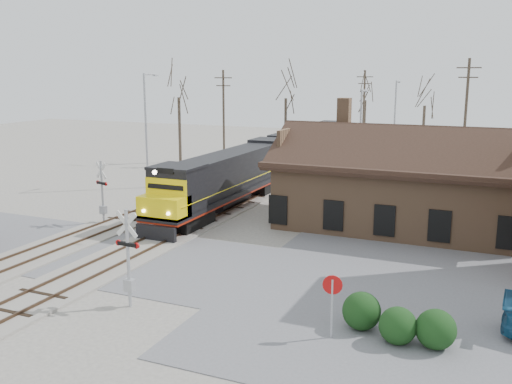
{
  "coord_description": "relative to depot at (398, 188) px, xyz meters",
  "views": [
    {
      "loc": [
        17.79,
        -23.69,
        9.53
      ],
      "look_at": [
        3.58,
        9.0,
        2.05
      ],
      "focal_mm": 40.0,
      "sensor_mm": 36.0,
      "label": 1
    }
  ],
  "objects": [
    {
      "name": "ground",
      "position": [
        -11.99,
        -12.0,
        -2.41
      ],
      "size": [
        140.0,
        140.0,
        0.0
      ],
      "primitive_type": "plane",
      "color": "#A8A398",
      "rests_on": "ground"
    },
    {
      "name": "road",
      "position": [
        -11.99,
        -12.0,
        -2.39
      ],
      "size": [
        60.0,
        9.0,
        0.03
      ],
      "primitive_type": "cube",
      "color": "slate",
      "rests_on": "ground"
    },
    {
      "name": "parking_lot",
      "position": [
        6.01,
        -8.0,
        -2.39
      ],
      "size": [
        22.0,
        26.0,
        0.03
      ],
      "primitive_type": "cube",
      "color": "slate",
      "rests_on": "ground"
    },
    {
      "name": "track_main",
      "position": [
        -11.99,
        3.0,
        -2.34
      ],
      "size": [
        3.4,
        90.0,
        0.24
      ],
      "color": "#A8A398",
      "rests_on": "ground"
    },
    {
      "name": "track_siding",
      "position": [
        -16.49,
        3.0,
        -2.34
      ],
      "size": [
        3.4,
        90.0,
        0.24
      ],
      "color": "#A8A398",
      "rests_on": "ground"
    },
    {
      "name": "depot",
      "position": [
        0.0,
        0.0,
        0.0
      ],
      "size": [
        15.2,
        9.31,
        7.9
      ],
      "color": "#876346",
      "rests_on": "ground"
    },
    {
      "name": "locomotive_lead",
      "position": [
        -11.99,
        -0.42,
        -0.24
      ],
      "size": [
        2.78,
        18.64,
        4.13
      ],
      "color": "black",
      "rests_on": "ground"
    },
    {
      "name": "locomotive_trailing",
      "position": [
        -11.99,
        18.49,
        -0.24
      ],
      "size": [
        2.78,
        18.64,
        3.91
      ],
      "color": "black",
      "rests_on": "ground"
    },
    {
      "name": "crossbuck_near",
      "position": [
        -7.85,
        -17.4,
        -0.46
      ],
      "size": [
        1.19,
        0.31,
        4.16
      ],
      "rotation": [
        0.0,
        0.0,
        -0.07
      ],
      "color": "#A5A8AD",
      "rests_on": "ground"
    },
    {
      "name": "crossbuck_far",
      "position": [
        -17.34,
        -7.05,
        -0.49
      ],
      "size": [
        1.13,
        0.44,
        4.1
      ],
      "rotation": [
        0.0,
        0.0,
        2.82
      ],
      "color": "#A5A8AD",
      "rests_on": "ground"
    },
    {
      "name": "do_not_enter_sign",
      "position": [
        0.63,
        -16.89,
        -0.73
      ],
      "size": [
        0.72,
        0.17,
        2.44
      ],
      "rotation": [
        0.0,
        0.0,
        0.18
      ],
      "color": "#A5A8AD",
      "rests_on": "ground"
    },
    {
      "name": "hedge_a",
      "position": [
        1.44,
        -15.68,
        -1.68
      ],
      "size": [
        1.46,
        1.46,
        1.46
      ],
      "primitive_type": "sphere",
      "color": "black",
      "rests_on": "ground"
    },
    {
      "name": "hedge_b",
      "position": [
        2.91,
        -16.33,
        -1.72
      ],
      "size": [
        1.37,
        1.37,
        1.37
      ],
      "primitive_type": "sphere",
      "color": "black",
      "rests_on": "ground"
    },
    {
      "name": "hedge_c",
      "position": [
        4.19,
        -16.16,
        -1.69
      ],
      "size": [
        1.43,
        1.43,
        1.43
      ],
      "primitive_type": "sphere",
      "color": "black",
      "rests_on": "ground"
    },
    {
      "name": "streetlight_a",
      "position": [
        -21.43,
        4.18,
        2.88
      ],
      "size": [
        0.25,
        2.04,
        9.49
      ],
      "color": "#A5A8AD",
      "rests_on": "ground"
    },
    {
      "name": "streetlight_b",
      "position": [
        -5.44,
        12.74,
        2.19
      ],
      "size": [
        0.25,
        2.04,
        8.14
      ],
      "color": "#A5A8AD",
      "rests_on": "ground"
    },
    {
      "name": "streetlight_c",
      "position": [
        -4.7,
        24.86,
        2.5
      ],
      "size": [
        0.25,
        2.04,
        8.75
      ],
      "color": "#A5A8AD",
      "rests_on": "ground"
    },
    {
      "name": "utility_pole_a",
      "position": [
        -21.07,
        17.68,
        2.73
      ],
      "size": [
        2.0,
        0.24,
        9.82
      ],
      "color": "#382D23",
      "rests_on": "ground"
    },
    {
      "name": "utility_pole_b",
      "position": [
        -10.05,
        33.73,
        2.74
      ],
      "size": [
        2.0,
        0.24,
        9.84
      ],
      "color": "#382D23",
      "rests_on": "ground"
    },
    {
      "name": "utility_pole_c",
      "position": [
        2.7,
        16.51,
        3.2
      ],
      "size": [
        2.0,
        0.24,
        10.74
      ],
      "color": "#382D23",
      "rests_on": "ground"
    },
    {
      "name": "tree_a",
      "position": [
        -26.19,
        17.28,
        5.7
      ],
      "size": [
        4.64,
        4.64,
        11.38
      ],
      "color": "#382D23",
      "rests_on": "ground"
    },
    {
      "name": "tree_b",
      "position": [
        -16.42,
        23.64,
        5.48
      ],
      "size": [
        4.52,
        4.52,
        11.08
      ],
      "color": "#382D23",
      "rests_on": "ground"
    },
    {
      "name": "tree_c",
      "position": [
        -10.45,
        36.17,
        4.73
      ],
      "size": [
        4.09,
        4.09,
        10.03
      ],
      "color": "#382D23",
      "rests_on": "ground"
    },
    {
      "name": "tree_d",
      "position": [
        -2.56,
        31.13,
        4.45
      ],
      "size": [
        3.93,
        3.93,
        9.64
      ],
      "color": "#382D23",
      "rests_on": "ground"
    }
  ]
}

